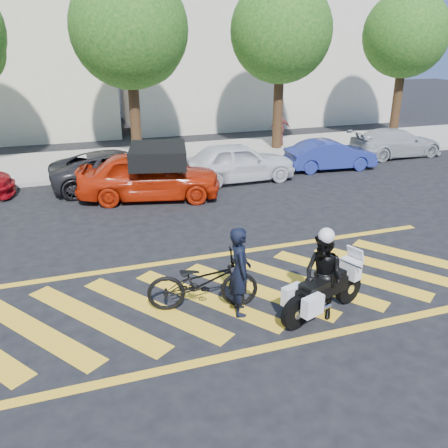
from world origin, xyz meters
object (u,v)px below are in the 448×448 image
object	(u,v)px
officer_bike	(240,271)
parked_right	(330,155)
parked_mid_right	(238,162)
officer_moto	(323,276)
parked_mid_left	(119,169)
parked_far_right	(396,143)
police_motorcycle	(323,291)
red_convertible	(149,176)
bicycle	(203,282)

from	to	relation	value
officer_bike	parked_right	xyz separation A→B (m)	(7.22, 8.84, -0.28)
officer_bike	parked_mid_right	bearing A→B (deg)	-10.06
officer_moto	parked_mid_right	xyz separation A→B (m)	(1.72, 9.06, -0.10)
parked_mid_left	parked_right	distance (m)	8.28
parked_mid_right	parked_far_right	xyz separation A→B (m)	(8.01, 1.40, -0.10)
police_motorcycle	officer_moto	xyz separation A→B (m)	(-0.02, 0.01, 0.32)
officer_bike	parked_far_right	distance (m)	14.89
parked_mid_left	parked_mid_right	distance (m)	4.23
police_motorcycle	parked_right	distance (m)	11.07
red_convertible	parked_mid_right	bearing A→B (deg)	-60.75
police_motorcycle	parked_far_right	world-z (taller)	parked_far_right
police_motorcycle	parked_far_right	size ratio (longest dim) A/B	0.48
officer_moto	red_convertible	world-z (taller)	officer_moto
police_motorcycle	parked_far_right	bearing A→B (deg)	28.07
parked_right	parked_far_right	distance (m)	4.06
bicycle	parked_mid_left	xyz separation A→B (m)	(-0.45, 8.65, 0.09)
officer_bike	parked_right	distance (m)	11.42
police_motorcycle	bicycle	bearing A→B (deg)	134.86
parked_far_right	bicycle	bearing A→B (deg)	128.42
parked_right	officer_bike	bearing A→B (deg)	145.41
officer_moto	parked_right	size ratio (longest dim) A/B	0.46
parked_mid_left	parked_mid_right	world-z (taller)	parked_mid_right
parked_mid_right	parked_right	size ratio (longest dim) A/B	1.17
parked_right	parked_mid_left	bearing A→B (deg)	93.21
officer_bike	parked_far_right	size ratio (longest dim) A/B	0.41
officer_moto	parked_far_right	bearing A→B (deg)	117.99
red_convertible	parked_right	distance (m)	7.64
officer_moto	red_convertible	distance (m)	8.24
officer_moto	parked_far_right	world-z (taller)	officer_moto
parked_far_right	police_motorcycle	bearing A→B (deg)	136.69
officer_bike	red_convertible	size ratio (longest dim) A/B	0.38
parked_mid_right	parked_right	world-z (taller)	parked_mid_right
bicycle	parked_mid_right	distance (m)	8.91
parked_mid_right	police_motorcycle	bearing A→B (deg)	168.94
bicycle	parked_far_right	bearing A→B (deg)	-39.25
parked_mid_right	parked_right	distance (m)	4.11
parked_right	parked_mid_right	bearing A→B (deg)	99.73
police_motorcycle	officer_moto	size ratio (longest dim) A/B	1.24
red_convertible	parked_mid_right	world-z (taller)	red_convertible
officer_moto	officer_bike	bearing A→B (deg)	-131.70
parked_mid_left	police_motorcycle	bearing A→B (deg)	-166.39
bicycle	parked_far_right	xyz separation A→B (m)	(11.75, 9.48, 0.06)
bicycle	parked_mid_right	size ratio (longest dim) A/B	0.51
officer_bike	parked_mid_right	world-z (taller)	officer_bike
officer_moto	police_motorcycle	bearing A→B (deg)	36.14
red_convertible	parked_far_right	bearing A→B (deg)	-65.16
parked_mid_left	parked_mid_right	size ratio (longest dim) A/B	1.11
police_motorcycle	officer_moto	world-z (taller)	officer_moto
officer_moto	parked_mid_left	world-z (taller)	officer_moto
parked_mid_right	officer_bike	bearing A→B (deg)	159.27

